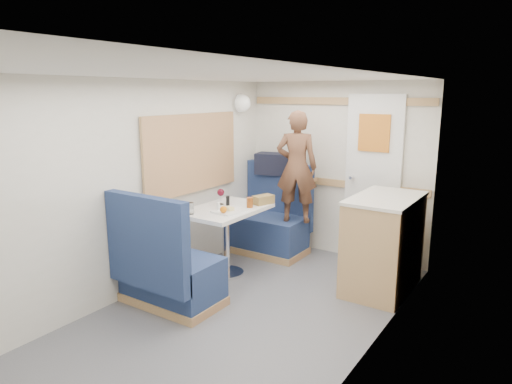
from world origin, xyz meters
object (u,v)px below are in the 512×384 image
Objects in this scene: galley_counter at (383,243)px; salt_grinder at (218,207)px; duffel_bag at (278,164)px; tray at (230,211)px; dinette_table at (226,222)px; orange_fruit at (223,210)px; pepper_grinder at (228,201)px; beer_glass at (250,202)px; bread_loaf at (263,200)px; person at (297,167)px; bench_near at (167,274)px; tumbler_left at (190,208)px; bench_far at (270,227)px; cheese_block at (229,209)px; dome_light at (242,103)px; wine_glass at (221,193)px.

salt_grinder is (-1.45, -0.70, 0.30)m from galley_counter.
tray is (0.17, -1.21, -0.30)m from duffel_bag.
dinette_table is 13.65× the size of orange_fruit.
pepper_grinder is (-0.05, 0.10, 0.20)m from dinette_table.
salt_grinder is (-0.17, -0.30, -0.01)m from beer_glass.
galley_counter is 4.19× the size of bread_loaf.
tray is at bearing 52.35° from person.
bench_near is 9.34× the size of tumbler_left.
pepper_grinder is (-0.42, -0.70, -0.30)m from person.
duffel_bag is 7.84× the size of orange_fruit.
bread_loaf is at bearing -65.87° from bench_far.
salt_grinder reaches higher than tray.
duffel_bag reaches higher than pepper_grinder.
bread_loaf is at bearing 78.02° from cheese_block.
orange_fruit reaches higher than dinette_table.
beer_glass is at bearing 79.29° from bench_near.
dome_light is (-0.39, 1.71, 1.45)m from bench_near.
cheese_block is (0.13, 0.76, 0.45)m from bench_near.
galley_counter is 9.08× the size of pepper_grinder.
wine_glass reaches higher than orange_fruit.
pepper_grinder is at bearing 115.22° from dinette_table.
beer_glass is at bearing 12.75° from pepper_grinder.
bench_far is 1.99× the size of duffel_bag.
tumbler_left is at bearing -132.25° from tray.
bench_near reaches higher than galley_counter.
tray is (-1.35, -0.64, 0.26)m from galley_counter.
person is 1.09m from orange_fruit.
duffel_bag is (-0.05, 1.98, 0.73)m from bench_near.
dome_light is at bearing 108.79° from wine_glass.
bench_far is 11.00× the size of cheese_block.
bench_far is 1.08m from cheese_block.
dinette_table is 10.44× the size of salt_grinder.
dinette_table is at bearing 90.00° from bench_near.
pepper_grinder is at bearing 6.40° from wine_glass.
galley_counter is (1.86, -0.30, -1.28)m from dome_light.
salt_grinder is (0.02, -0.15, 0.20)m from dinette_table.
person is at bearing -50.05° from duffel_bag.
person reaches higher than galley_counter.
dome_light is at bearing 116.39° from orange_fruit.
beer_glass is (0.34, 0.53, -0.00)m from tumbler_left.
bench_near is 0.86m from salt_grinder.
bench_near is at bearing -98.72° from tray.
person reaches higher than duffel_bag.
duffel_bag is at bearing 91.42° from bench_near.
cheese_block is 0.57× the size of wine_glass.
tray is at bearing 99.40° from orange_fruit.
wine_glass is at bearing -71.21° from dome_light.
tumbler_left reaches higher than tray.
dome_light is 0.62× the size of tray.
bench_near reaches higher than tumbler_left.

